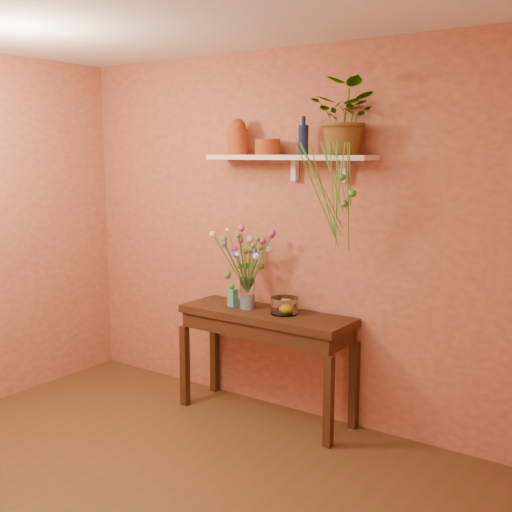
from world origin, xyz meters
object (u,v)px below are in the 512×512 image
object	(u,v)px
terracotta_jug	(238,137)
blue_bottle	(303,139)
glass_bowl	(284,306)
spider_plant	(347,117)
glass_vase	(247,296)
bouquet	(246,250)
sideboard	(266,327)

from	to	relation	value
terracotta_jug	blue_bottle	size ratio (longest dim) A/B	1.00
glass_bowl	spider_plant	bearing A→B (deg)	7.49
blue_bottle	glass_vase	xyz separation A→B (m)	(-0.40, -0.12, -1.14)
glass_vase	glass_bowl	size ratio (longest dim) A/B	1.16
spider_plant	bouquet	bearing A→B (deg)	-173.52
spider_plant	terracotta_jug	bearing A→B (deg)	178.81
glass_vase	blue_bottle	bearing A→B (deg)	16.55
terracotta_jug	bouquet	world-z (taller)	terracotta_jug
glass_vase	glass_bowl	bearing A→B (deg)	4.49
terracotta_jug	glass_bowl	size ratio (longest dim) A/B	1.32
spider_plant	glass_vase	xyz separation A→B (m)	(-0.75, -0.08, -1.28)
glass_vase	glass_bowl	xyz separation A→B (m)	(0.31, 0.02, -0.04)
blue_bottle	glass_vase	distance (m)	1.22
glass_bowl	sideboard	bearing A→B (deg)	-172.71
terracotta_jug	glass_bowl	bearing A→B (deg)	-9.23
blue_bottle	glass_vase	bearing A→B (deg)	-163.45
spider_plant	glass_vase	distance (m)	1.49
bouquet	blue_bottle	bearing A→B (deg)	16.78
spider_plant	glass_vase	world-z (taller)	spider_plant
terracotta_jug	bouquet	bearing A→B (deg)	-35.11
blue_bottle	sideboard	bearing A→B (deg)	-154.36
blue_bottle	bouquet	world-z (taller)	blue_bottle
terracotta_jug	glass_vase	size ratio (longest dim) A/B	1.14
terracotta_jug	spider_plant	size ratio (longest dim) A/B	0.54
spider_plant	blue_bottle	bearing A→B (deg)	174.05
sideboard	bouquet	size ratio (longest dim) A/B	2.69
terracotta_jug	spider_plant	bearing A→B (deg)	-1.19
sideboard	blue_bottle	xyz separation A→B (m)	(0.24, 0.11, 1.36)
sideboard	blue_bottle	world-z (taller)	blue_bottle
blue_bottle	spider_plant	world-z (taller)	spider_plant
terracotta_jug	bouquet	xyz separation A→B (m)	(0.15, -0.11, -0.82)
glass_vase	terracotta_jug	bearing A→B (deg)	147.17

